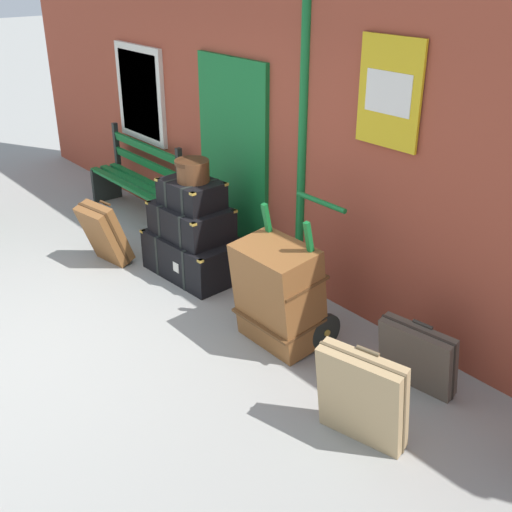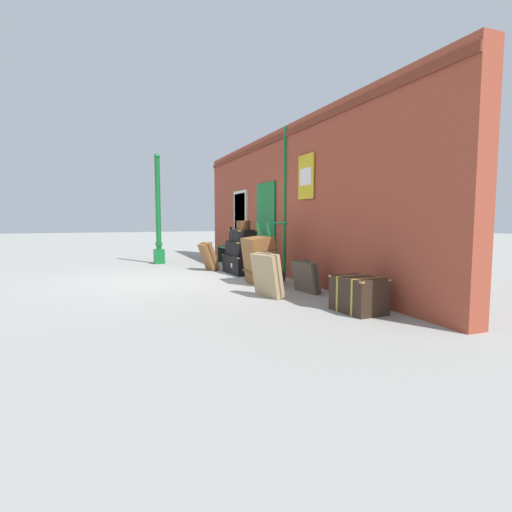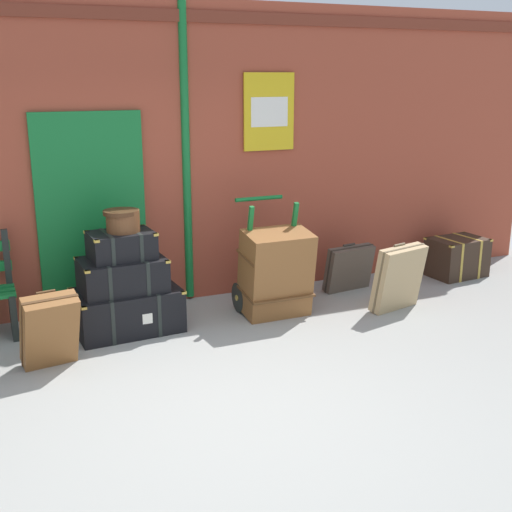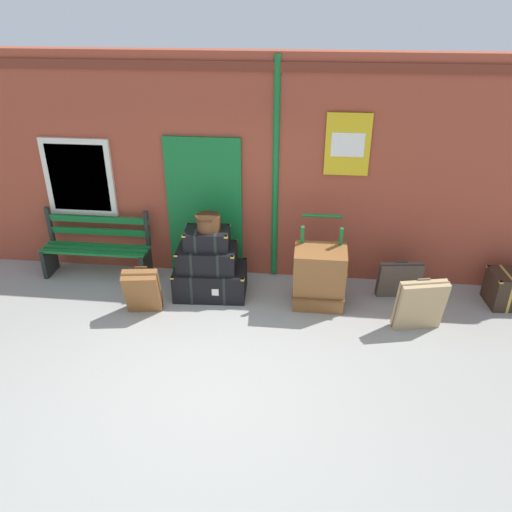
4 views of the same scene
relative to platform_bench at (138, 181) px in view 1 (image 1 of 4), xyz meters
name	(u,v)px [view 1 (image 1 of 4)]	position (x,y,z in m)	size (l,w,h in m)	color
ground_plane	(44,347)	(2.14, -2.16, -0.44)	(60.00, 60.00, 0.00)	gray
brick_facade	(277,114)	(2.11, 0.44, 1.15)	(10.40, 0.35, 3.20)	#9E422D
platform_bench	(138,181)	(0.00, 0.00, 0.00)	(1.60, 0.43, 1.01)	#146B2D
steamer_trunk_base	(195,255)	(1.80, -0.38, -0.23)	(1.05, 0.71, 0.43)	black
steamer_trunk_middle	(191,221)	(1.77, -0.39, 0.14)	(0.83, 0.59, 0.33)	black
steamer_trunk_top	(192,193)	(1.78, -0.37, 0.43)	(0.64, 0.49, 0.27)	black
round_hatbox	(193,169)	(1.81, -0.36, 0.68)	(0.34, 0.33, 0.21)	brown
porters_trolley	(294,308)	(3.32, -0.40, -0.17)	(0.71, 0.63, 1.19)	black
large_brown_trunk	(279,294)	(3.32, -0.57, 0.02)	(0.70, 0.55, 0.93)	brown
suitcase_oxblood	(417,357)	(4.45, -0.17, -0.17)	(0.62, 0.30, 0.56)	#51473D
suitcase_caramel	(362,398)	(4.59, -0.94, -0.09)	(0.65, 0.40, 0.73)	tan
suitcase_slate	(104,233)	(1.01, -0.98, -0.10)	(0.51, 0.48, 0.69)	brown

